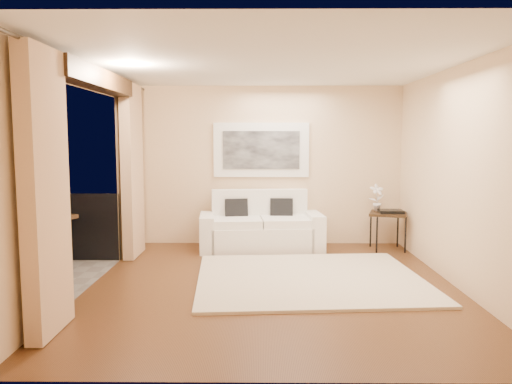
{
  "coord_description": "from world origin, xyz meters",
  "views": [
    {
      "loc": [
        -0.15,
        -6.04,
        1.81
      ],
      "look_at": [
        -0.21,
        1.06,
        1.05
      ],
      "focal_mm": 35.0,
      "sensor_mm": 36.0,
      "label": 1
    }
  ],
  "objects_px": {
    "orchid": "(377,197)",
    "bistro_table": "(42,223)",
    "side_table": "(388,216)",
    "balcony_chair_far": "(24,232)",
    "balcony_chair_near": "(7,259)",
    "ice_bucket": "(30,208)",
    "sofa": "(261,228)"
  },
  "relations": [
    {
      "from": "orchid",
      "to": "bistro_table",
      "type": "xyz_separation_m",
      "value": [
        -4.85,
        -1.66,
        -0.15
      ]
    },
    {
      "from": "side_table",
      "to": "balcony_chair_far",
      "type": "relative_size",
      "value": 0.74
    },
    {
      "from": "balcony_chair_near",
      "to": "ice_bucket",
      "type": "bearing_deg",
      "value": 107.51
    },
    {
      "from": "balcony_chair_far",
      "to": "sofa",
      "type": "bearing_deg",
      "value": -134.19
    },
    {
      "from": "bistro_table",
      "to": "balcony_chair_far",
      "type": "xyz_separation_m",
      "value": [
        -0.27,
        0.04,
        -0.14
      ]
    },
    {
      "from": "orchid",
      "to": "side_table",
      "type": "bearing_deg",
      "value": -45.91
    },
    {
      "from": "balcony_chair_far",
      "to": "balcony_chair_near",
      "type": "distance_m",
      "value": 1.35
    },
    {
      "from": "balcony_chair_near",
      "to": "ice_bucket",
      "type": "distance_m",
      "value": 1.44
    },
    {
      "from": "balcony_chair_near",
      "to": "sofa",
      "type": "bearing_deg",
      "value": 48.42
    },
    {
      "from": "sofa",
      "to": "bistro_table",
      "type": "relative_size",
      "value": 2.44
    },
    {
      "from": "balcony_chair_near",
      "to": "ice_bucket",
      "type": "xyz_separation_m",
      "value": [
        -0.35,
        1.34,
        0.38
      ]
    },
    {
      "from": "side_table",
      "to": "orchid",
      "type": "height_order",
      "value": "orchid"
    },
    {
      "from": "sofa",
      "to": "bistro_table",
      "type": "xyz_separation_m",
      "value": [
        -2.93,
        -1.59,
        0.36
      ]
    },
    {
      "from": "bistro_table",
      "to": "balcony_chair_far",
      "type": "distance_m",
      "value": 0.3
    },
    {
      "from": "bistro_table",
      "to": "ice_bucket",
      "type": "distance_m",
      "value": 0.29
    },
    {
      "from": "ice_bucket",
      "to": "sofa",
      "type": "bearing_deg",
      "value": 25.48
    },
    {
      "from": "balcony_chair_far",
      "to": "ice_bucket",
      "type": "height_order",
      "value": "ice_bucket"
    },
    {
      "from": "balcony_chair_far",
      "to": "ice_bucket",
      "type": "relative_size",
      "value": 4.82
    },
    {
      "from": "orchid",
      "to": "bistro_table",
      "type": "distance_m",
      "value": 5.12
    },
    {
      "from": "side_table",
      "to": "balcony_chair_far",
      "type": "xyz_separation_m",
      "value": [
        -5.27,
        -1.46,
        -0.0
      ]
    },
    {
      "from": "side_table",
      "to": "ice_bucket",
      "type": "relative_size",
      "value": 3.55
    },
    {
      "from": "sofa",
      "to": "side_table",
      "type": "height_order",
      "value": "sofa"
    },
    {
      "from": "bistro_table",
      "to": "ice_bucket",
      "type": "height_order",
      "value": "ice_bucket"
    },
    {
      "from": "balcony_chair_far",
      "to": "balcony_chair_near",
      "type": "xyz_separation_m",
      "value": [
        0.42,
        -1.28,
        -0.06
      ]
    },
    {
      "from": "orchid",
      "to": "balcony_chair_near",
      "type": "xyz_separation_m",
      "value": [
        -4.69,
        -2.9,
        -0.34
      ]
    },
    {
      "from": "sofa",
      "to": "balcony_chair_near",
      "type": "height_order",
      "value": "sofa"
    },
    {
      "from": "balcony_chair_far",
      "to": "balcony_chair_near",
      "type": "relative_size",
      "value": 1.11
    },
    {
      "from": "orchid",
      "to": "balcony_chair_far",
      "type": "height_order",
      "value": "orchid"
    },
    {
      "from": "balcony_chair_far",
      "to": "side_table",
      "type": "bearing_deg",
      "value": -144.6
    },
    {
      "from": "ice_bucket",
      "to": "bistro_table",
      "type": "bearing_deg",
      "value": -27.84
    },
    {
      "from": "orchid",
      "to": "sofa",
      "type": "bearing_deg",
      "value": -177.99
    },
    {
      "from": "sofa",
      "to": "ice_bucket",
      "type": "distance_m",
      "value": 3.5
    }
  ]
}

